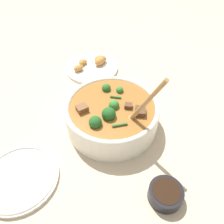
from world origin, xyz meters
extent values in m
plane|color=#C6B293|center=(0.00, 0.00, 0.00)|extent=(4.00, 4.00, 0.00)
cylinder|color=white|center=(0.00, 0.00, 0.04)|extent=(0.30, 0.30, 0.09)
torus|color=white|center=(0.00, 0.00, 0.09)|extent=(0.30, 0.30, 0.02)
cylinder|color=#9E662D|center=(0.00, 0.00, 0.06)|extent=(0.28, 0.28, 0.05)
sphere|color=#387F33|center=(0.01, 0.01, 0.10)|extent=(0.03, 0.03, 0.03)
cylinder|color=#6B9956|center=(0.01, 0.01, 0.07)|extent=(0.01, 0.01, 0.01)
sphere|color=#387F33|center=(-0.06, 0.04, 0.09)|extent=(0.02, 0.02, 0.02)
cylinder|color=#6B9956|center=(-0.06, 0.04, 0.08)|extent=(0.01, 0.01, 0.01)
sphere|color=#2D6B28|center=(-0.08, -0.01, 0.10)|extent=(0.03, 0.03, 0.03)
cylinder|color=#6B9956|center=(-0.08, -0.01, 0.07)|extent=(0.01, 0.01, 0.01)
sphere|color=#235B23|center=(0.04, -0.02, 0.10)|extent=(0.04, 0.04, 0.04)
cylinder|color=#6B9956|center=(0.04, -0.02, 0.07)|extent=(0.01, 0.01, 0.02)
sphere|color=#235B23|center=(0.07, -0.06, 0.10)|extent=(0.04, 0.04, 0.04)
cylinder|color=#6B9956|center=(0.07, -0.06, 0.07)|extent=(0.01, 0.01, 0.02)
cube|color=brown|center=(0.01, -0.09, 0.09)|extent=(0.04, 0.04, 0.02)
cube|color=brown|center=(0.02, 0.05, 0.09)|extent=(0.03, 0.03, 0.02)
cube|color=brown|center=(0.05, 0.08, 0.09)|extent=(0.04, 0.04, 0.03)
cylinder|color=#3D7533|center=(-0.03, 0.02, 0.09)|extent=(0.02, 0.04, 0.01)
cylinder|color=#3D7533|center=(0.09, 0.01, 0.09)|extent=(0.01, 0.04, 0.01)
ellipsoid|color=#A87A47|center=(0.06, 0.05, 0.08)|extent=(0.04, 0.03, 0.01)
cylinder|color=#A87A47|center=(0.09, 0.08, 0.18)|extent=(0.08, 0.07, 0.19)
cylinder|color=black|center=(0.27, 0.09, 0.02)|extent=(0.09, 0.09, 0.04)
cylinder|color=black|center=(0.27, 0.09, 0.03)|extent=(0.07, 0.07, 0.01)
cylinder|color=silver|center=(0.16, -0.28, 0.01)|extent=(0.21, 0.21, 0.01)
torus|color=silver|center=(0.16, -0.28, 0.01)|extent=(0.20, 0.20, 0.01)
cylinder|color=silver|center=(-0.34, -0.04, 0.01)|extent=(0.23, 0.23, 0.01)
ellipsoid|color=#BC7F3D|center=(-0.37, -0.07, 0.02)|extent=(0.04, 0.04, 0.02)
ellipsoid|color=#BC7F3D|center=(-0.32, -0.10, 0.03)|extent=(0.05, 0.05, 0.03)
ellipsoid|color=#BC7F3D|center=(-0.37, 0.01, 0.03)|extent=(0.04, 0.05, 0.03)
ellipsoid|color=#BC7F3D|center=(-0.36, -0.08, 0.02)|extent=(0.04, 0.03, 0.02)
ellipsoid|color=#BC7F3D|center=(-0.35, 0.00, 0.03)|extent=(0.06, 0.06, 0.03)
camera|label=1|loc=(0.48, -0.08, 0.56)|focal=35.00mm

